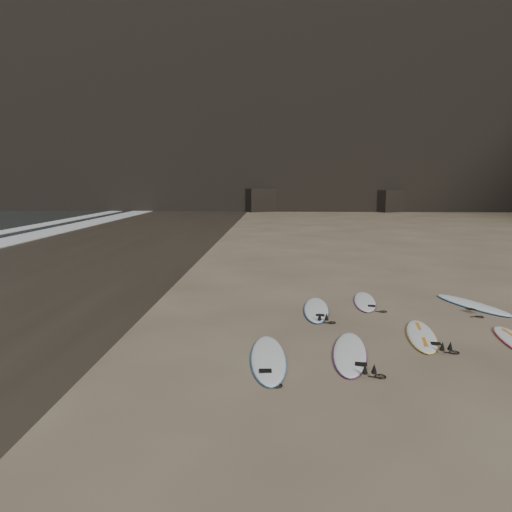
{
  "coord_description": "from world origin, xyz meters",
  "views": [
    {
      "loc": [
        -3.67,
        -10.15,
        3.31
      ],
      "look_at": [
        -4.21,
        1.85,
        1.5
      ],
      "focal_mm": 35.0,
      "sensor_mm": 36.0,
      "label": 1
    }
  ],
  "objects_px": {
    "surfboard_5": "(316,309)",
    "surfboard_6": "(365,301)",
    "surfboard_2": "(421,335)",
    "surfboard_0": "(268,358)",
    "surfboard_7": "(472,304)",
    "surfboard_1": "(350,352)"
  },
  "relations": [
    {
      "from": "surfboard_0",
      "to": "surfboard_2",
      "type": "relative_size",
      "value": 1.12
    },
    {
      "from": "surfboard_2",
      "to": "surfboard_7",
      "type": "relative_size",
      "value": 0.92
    },
    {
      "from": "surfboard_5",
      "to": "surfboard_7",
      "type": "height_order",
      "value": "same"
    },
    {
      "from": "surfboard_2",
      "to": "surfboard_6",
      "type": "bearing_deg",
      "value": 111.86
    },
    {
      "from": "surfboard_5",
      "to": "surfboard_2",
      "type": "bearing_deg",
      "value": -41.61
    },
    {
      "from": "surfboard_1",
      "to": "surfboard_7",
      "type": "distance_m",
      "value": 5.48
    },
    {
      "from": "surfboard_2",
      "to": "surfboard_0",
      "type": "bearing_deg",
      "value": -145.56
    },
    {
      "from": "surfboard_0",
      "to": "surfboard_1",
      "type": "distance_m",
      "value": 1.61
    },
    {
      "from": "surfboard_1",
      "to": "surfboard_7",
      "type": "bearing_deg",
      "value": 53.9
    },
    {
      "from": "surfboard_0",
      "to": "surfboard_6",
      "type": "height_order",
      "value": "surfboard_0"
    },
    {
      "from": "surfboard_0",
      "to": "surfboard_7",
      "type": "relative_size",
      "value": 1.03
    },
    {
      "from": "surfboard_0",
      "to": "surfboard_5",
      "type": "xyz_separation_m",
      "value": [
        1.16,
        3.63,
        -0.0
      ]
    },
    {
      "from": "surfboard_6",
      "to": "surfboard_7",
      "type": "xyz_separation_m",
      "value": [
        2.8,
        -0.25,
        0.0
      ]
    },
    {
      "from": "surfboard_5",
      "to": "surfboard_6",
      "type": "distance_m",
      "value": 1.68
    },
    {
      "from": "surfboard_6",
      "to": "surfboard_5",
      "type": "bearing_deg",
      "value": -140.16
    },
    {
      "from": "surfboard_0",
      "to": "surfboard_6",
      "type": "distance_m",
      "value": 5.24
    },
    {
      "from": "surfboard_1",
      "to": "surfboard_7",
      "type": "relative_size",
      "value": 1.0
    },
    {
      "from": "surfboard_2",
      "to": "surfboard_7",
      "type": "height_order",
      "value": "surfboard_7"
    },
    {
      "from": "surfboard_0",
      "to": "surfboard_7",
      "type": "distance_m",
      "value": 6.88
    },
    {
      "from": "surfboard_2",
      "to": "surfboard_6",
      "type": "distance_m",
      "value": 3.1
    },
    {
      "from": "surfboard_5",
      "to": "surfboard_6",
      "type": "height_order",
      "value": "surfboard_5"
    },
    {
      "from": "surfboard_7",
      "to": "surfboard_6",
      "type": "bearing_deg",
      "value": 151.5
    }
  ]
}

